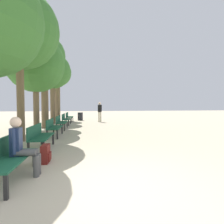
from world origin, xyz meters
TOP-DOWN VIEW (x-y plane):
  - ground_plane at (0.00, 0.00)m, footprint 80.00×80.00m
  - bench_row_0 at (-1.96, 0.61)m, footprint 0.52×1.60m
  - bench_row_1 at (-1.96, 3.08)m, footprint 0.52×1.60m
  - bench_row_2 at (-1.96, 5.55)m, footprint 0.52×1.60m
  - bench_row_3 at (-1.96, 8.02)m, footprint 0.52×1.60m
  - bench_row_4 at (-1.96, 10.49)m, footprint 0.52×1.60m
  - bench_row_5 at (-1.96, 12.96)m, footprint 0.52×1.60m
  - tree_row_1 at (-3.07, 4.60)m, footprint 3.19×3.19m
  - tree_row_2 at (-3.07, 6.86)m, footprint 3.08×3.08m
  - tree_row_3 at (-3.07, 8.86)m, footprint 2.69×2.69m
  - tree_row_4 at (-3.07, 11.55)m, footprint 2.87×2.87m
  - tree_row_5 at (-3.07, 13.99)m, footprint 2.59×2.59m
  - person_seated at (-1.73, 0.80)m, footprint 0.58×0.33m
  - backpack at (-1.44, 1.64)m, footprint 0.22×0.38m
  - pedestrian_near at (0.78, 12.25)m, footprint 0.36×0.31m
  - trash_bin at (-0.98, 14.15)m, footprint 0.49×0.49m

SIDE VIEW (x-z plane):
  - ground_plane at x=0.00m, z-range 0.00..0.00m
  - backpack at x=-1.44m, z-range 0.00..0.47m
  - trash_bin at x=-0.98m, z-range 0.00..0.77m
  - bench_row_0 at x=-1.96m, z-range 0.07..0.91m
  - bench_row_1 at x=-1.96m, z-range 0.07..0.91m
  - bench_row_2 at x=-1.96m, z-range 0.07..0.91m
  - bench_row_3 at x=-1.96m, z-range 0.07..0.91m
  - bench_row_4 at x=-1.96m, z-range 0.07..0.91m
  - bench_row_5 at x=-1.96m, z-range 0.07..0.91m
  - person_seated at x=-1.73m, z-range 0.04..1.30m
  - pedestrian_near at x=0.78m, z-range 0.13..1.89m
  - tree_row_2 at x=-3.07m, z-range 1.07..6.34m
  - tree_row_4 at x=-3.07m, z-range 1.35..7.04m
  - tree_row_5 at x=-3.07m, z-range 1.50..7.33m
  - tree_row_1 at x=-3.07m, z-range 1.46..7.62m
  - tree_row_3 at x=-3.07m, z-range 1.58..7.63m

